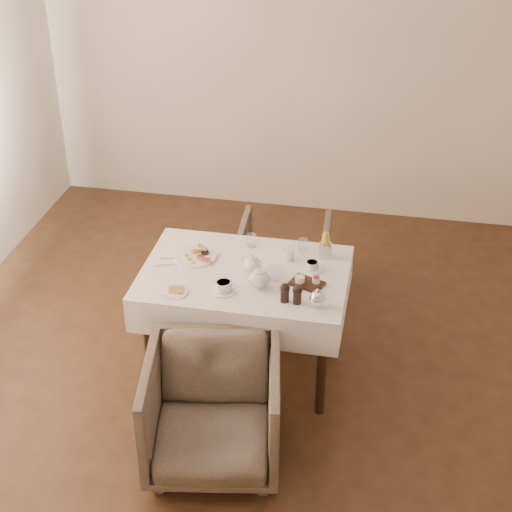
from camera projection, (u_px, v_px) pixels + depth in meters
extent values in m
plane|color=black|center=(245.00, 382.00, 5.11)|extent=(5.00, 5.00, 0.00)
plane|color=beige|center=(306.00, 51.00, 6.45)|extent=(4.50, 0.00, 4.50)
cube|color=black|center=(245.00, 276.00, 4.88)|extent=(1.20, 0.80, 0.04)
cube|color=white|center=(245.00, 287.00, 4.92)|extent=(1.28, 0.88, 0.23)
cylinder|color=black|center=(179.00, 287.00, 5.44)|extent=(0.06, 0.06, 0.70)
cylinder|color=black|center=(334.00, 304.00, 5.26)|extent=(0.06, 0.06, 0.70)
cylinder|color=black|center=(149.00, 346.00, 4.87)|extent=(0.06, 0.06, 0.70)
cylinder|color=black|center=(322.00, 368.00, 4.70)|extent=(0.06, 0.06, 0.70)
imported|color=#463B33|center=(213.00, 411.00, 4.38)|extent=(0.86, 0.88, 0.70)
imported|color=#463B33|center=(284.00, 261.00, 5.82)|extent=(0.69, 0.71, 0.61)
cylinder|color=white|center=(196.00, 256.00, 5.00)|extent=(0.27, 0.27, 0.01)
ellipsoid|color=#B1561F|center=(196.00, 251.00, 5.03)|extent=(0.07, 0.06, 0.02)
cylinder|color=brown|center=(203.00, 248.00, 5.06)|extent=(0.09, 0.09, 0.03)
cylinder|color=black|center=(205.00, 253.00, 5.02)|extent=(0.05, 0.05, 0.02)
cube|color=maroon|center=(205.00, 260.00, 4.95)|extent=(0.09, 0.05, 0.01)
ellipsoid|color=#264C19|center=(200.00, 256.00, 4.99)|extent=(0.05, 0.04, 0.02)
cylinder|color=white|center=(174.00, 292.00, 4.66)|extent=(0.17, 0.17, 0.01)
cube|color=olive|center=(176.00, 290.00, 4.66)|extent=(0.10, 0.10, 0.01)
cube|color=white|center=(169.00, 293.00, 4.64)|extent=(0.12, 0.09, 0.01)
cylinder|color=white|center=(289.00, 254.00, 4.96)|extent=(0.07, 0.07, 0.08)
cylinder|color=white|center=(224.00, 291.00, 4.67)|extent=(0.14, 0.14, 0.01)
cylinder|color=white|center=(224.00, 286.00, 4.65)|extent=(0.11, 0.11, 0.06)
cylinder|color=#905E41|center=(224.00, 282.00, 4.63)|extent=(0.08, 0.08, 0.00)
cylinder|color=white|center=(312.00, 269.00, 4.87)|extent=(0.12, 0.12, 0.01)
cylinder|color=white|center=(312.00, 265.00, 4.86)|extent=(0.10, 0.10, 0.05)
cylinder|color=#905E41|center=(312.00, 262.00, 4.85)|extent=(0.07, 0.07, 0.00)
cylinder|color=silver|center=(252.00, 240.00, 5.10)|extent=(0.08, 0.08, 0.09)
cylinder|color=silver|center=(276.00, 273.00, 4.75)|extent=(0.08, 0.08, 0.10)
cylinder|color=silver|center=(303.00, 246.00, 5.04)|extent=(0.09, 0.09, 0.09)
cube|color=black|center=(307.00, 283.00, 4.73)|extent=(0.23, 0.19, 0.02)
cylinder|color=white|center=(300.00, 279.00, 4.72)|extent=(0.06, 0.06, 0.03)
cylinder|color=maroon|center=(316.00, 280.00, 4.72)|extent=(0.05, 0.05, 0.03)
cylinder|color=silver|center=(325.00, 250.00, 4.98)|extent=(0.08, 0.08, 0.10)
cube|color=silver|center=(173.00, 258.00, 4.99)|extent=(0.17, 0.06, 0.00)
cube|color=silver|center=(169.00, 265.00, 4.92)|extent=(0.18, 0.07, 0.00)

